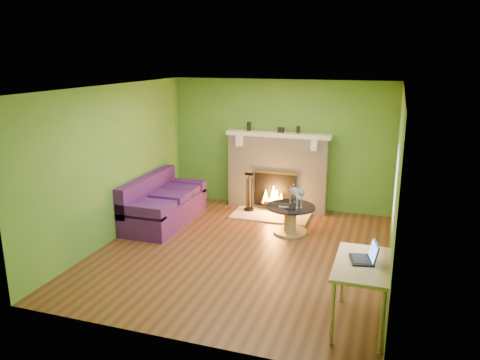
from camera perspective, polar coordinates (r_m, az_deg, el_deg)
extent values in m
plane|color=#552A18|center=(7.59, 0.23, -8.76)|extent=(5.00, 5.00, 0.00)
plane|color=white|center=(6.96, 0.25, 11.21)|extent=(5.00, 5.00, 0.00)
plane|color=#47882C|center=(9.52, 4.94, 4.32)|extent=(5.00, 0.00, 5.00)
plane|color=#47882C|center=(4.96, -8.83, -6.01)|extent=(5.00, 0.00, 5.00)
plane|color=#47882C|center=(8.13, -15.01, 1.99)|extent=(0.00, 5.00, 5.00)
plane|color=#47882C|center=(6.83, 18.48, -0.72)|extent=(0.00, 5.00, 5.00)
plane|color=silver|center=(5.90, 18.51, -0.65)|extent=(0.00, 1.20, 1.20)
plane|color=white|center=(5.90, 18.43, -0.64)|extent=(0.00, 1.06, 1.06)
cube|color=#BDB29D|center=(9.47, 4.62, 0.86)|extent=(2.00, 0.35, 1.50)
cube|color=black|center=(9.37, 4.30, -1.25)|extent=(0.85, 0.03, 0.68)
cube|color=gold|center=(9.27, 4.33, 0.87)|extent=(0.91, 0.02, 0.04)
cylinder|color=black|center=(9.42, 4.21, -2.94)|extent=(0.55, 0.07, 0.07)
cube|color=white|center=(9.28, 4.68, 5.55)|extent=(2.10, 0.28, 0.08)
cube|color=white|center=(9.33, -0.10, 4.78)|extent=(0.12, 0.10, 0.20)
cube|color=white|center=(8.98, 9.04, 4.18)|extent=(0.12, 0.10, 0.20)
cube|color=beige|center=(9.20, 3.73, -4.35)|extent=(1.50, 0.75, 0.03)
cube|color=white|center=(9.28, 4.68, 5.55)|extent=(2.10, 0.28, 0.08)
cube|color=#42185E|center=(8.90, -9.14, -3.78)|extent=(0.88, 1.95, 0.44)
cube|color=#42185E|center=(8.95, -11.23, -1.23)|extent=(0.20, 1.95, 0.55)
cube|color=#42185E|center=(8.09, -12.05, -3.78)|extent=(0.88, 0.20, 0.22)
cube|color=#42185E|center=(9.57, -6.82, -0.61)|extent=(0.88, 0.20, 0.22)
cube|color=#42185E|center=(8.34, -10.64, -3.15)|extent=(0.70, 0.52, 0.12)
cube|color=#42185E|center=(8.88, -8.63, -1.92)|extent=(0.70, 0.52, 0.12)
cube|color=#42185E|center=(9.35, -7.12, -0.99)|extent=(0.70, 0.52, 0.12)
cylinder|color=tan|center=(8.44, 6.10, -6.23)|extent=(0.61, 0.61, 0.03)
cylinder|color=tan|center=(8.36, 6.15, -4.77)|extent=(0.22, 0.22, 0.42)
cylinder|color=black|center=(8.28, 6.19, -3.26)|extent=(0.87, 0.87, 0.03)
cube|color=tan|center=(5.55, 14.75, -9.93)|extent=(0.62, 1.07, 0.04)
cylinder|color=tan|center=(5.32, 11.20, -15.68)|extent=(0.05, 0.05, 0.75)
cylinder|color=tan|center=(5.30, 16.95, -16.22)|extent=(0.05, 0.05, 0.75)
cylinder|color=tan|center=(6.17, 12.40, -11.21)|extent=(0.05, 0.05, 0.75)
cylinder|color=tan|center=(6.15, 17.26, -11.64)|extent=(0.05, 0.05, 0.75)
cube|color=#97979A|center=(8.18, 5.33, -3.30)|extent=(0.17, 0.05, 0.02)
cube|color=black|center=(8.10, 6.06, -3.51)|extent=(0.16, 0.07, 0.02)
cylinder|color=black|center=(9.45, 1.09, 6.57)|extent=(0.08, 0.08, 0.18)
cylinder|color=black|center=(9.21, 7.11, 6.10)|extent=(0.07, 0.07, 0.14)
cube|color=black|center=(9.28, 5.01, 6.11)|extent=(0.12, 0.08, 0.10)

